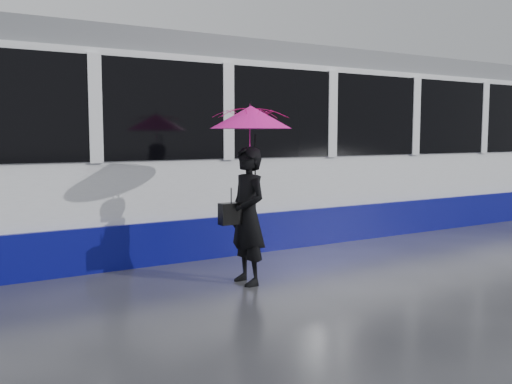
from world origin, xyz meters
TOP-DOWN VIEW (x-y plane):
  - ground at (0.00, 0.00)m, footprint 90.00×90.00m
  - rails at (0.00, 2.50)m, footprint 34.00×1.51m
  - tram at (-1.67, 2.50)m, footprint 26.00×2.56m
  - woman at (-0.75, -0.28)m, footprint 0.41×0.62m
  - umbrella at (-0.70, -0.28)m, footprint 1.01×1.01m
  - handbag at (-0.97, -0.26)m, footprint 0.31×0.13m

SIDE VIEW (x-z plane):
  - ground at x=0.00m, z-range 0.00..0.00m
  - rails at x=0.00m, z-range 0.00..0.02m
  - woman at x=-0.75m, z-range 0.00..1.71m
  - handbag at x=-0.97m, z-range 0.67..1.12m
  - tram at x=-1.67m, z-range -0.04..3.31m
  - umbrella at x=-0.70m, z-range 1.30..2.45m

